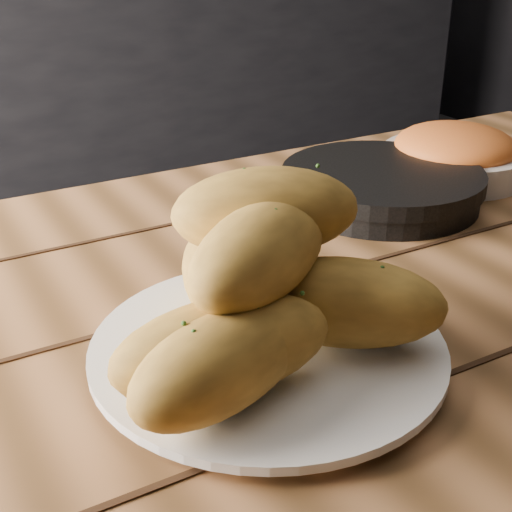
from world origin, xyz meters
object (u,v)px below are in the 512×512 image
Objects in this scene: bread_rolls at (258,291)px; skillet at (383,185)px; table at (363,404)px; bowl at (454,154)px; plate at (268,351)px.

skillet is at bearing 37.01° from bread_rolls.
table is 0.21m from bread_rolls.
table is 3.62× the size of skillet.
skillet is at bearing -168.57° from bowl.
plate reaches higher than table.
bread_rolls reaches higher than skillet.
bowl reaches higher than skillet.
skillet reaches higher than plate.
bread_rolls is at bearing -142.99° from skillet.
table is at bearing 6.72° from bread_rolls.
table is at bearing -143.14° from bowl.
bowl is at bearing 36.86° from table.
skillet is (0.20, 0.23, 0.12)m from table.
bowl reaches higher than plate.
bread_rolls is at bearing -154.68° from plate.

